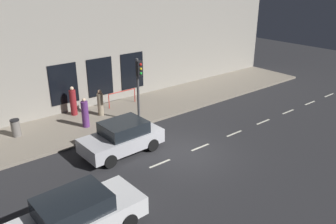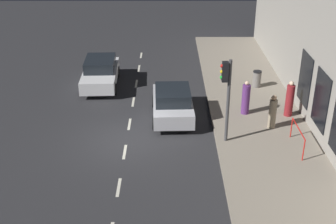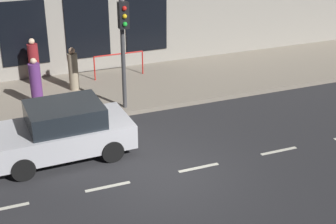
{
  "view_description": "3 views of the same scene",
  "coord_description": "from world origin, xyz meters",
  "px_view_note": "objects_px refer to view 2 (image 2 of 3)",
  "views": [
    {
      "loc": [
        -11.1,
        10.01,
        8.2
      ],
      "look_at": [
        1.72,
        -0.26,
        1.59
      ],
      "focal_mm": 36.61,
      "sensor_mm": 36.0,
      "label": 1
    },
    {
      "loc": [
        1.87,
        -17.51,
        9.89
      ],
      "look_at": [
        1.8,
        0.19,
        1.34
      ],
      "focal_mm": 47.62,
      "sensor_mm": 36.0,
      "label": 2
    },
    {
      "loc": [
        -10.84,
        4.22,
        7.14
      ],
      "look_at": [
        0.46,
        -0.27,
        1.63
      ],
      "focal_mm": 53.57,
      "sensor_mm": 36.0,
      "label": 3
    }
  ],
  "objects_px": {
    "pedestrian_1": "(274,113)",
    "pedestrian_2": "(247,99)",
    "pedestrian_0": "(291,100)",
    "traffic_light": "(228,87)",
    "parked_car_0": "(174,103)",
    "trash_bin": "(258,79)",
    "parked_car_1": "(102,72)"
  },
  "relations": [
    {
      "from": "traffic_light",
      "to": "pedestrian_1",
      "type": "bearing_deg",
      "value": 27.9
    },
    {
      "from": "traffic_light",
      "to": "trash_bin",
      "type": "height_order",
      "value": "traffic_light"
    },
    {
      "from": "parked_car_0",
      "to": "pedestrian_0",
      "type": "bearing_deg",
      "value": -2.39
    },
    {
      "from": "traffic_light",
      "to": "pedestrian_1",
      "type": "relative_size",
      "value": 2.32
    },
    {
      "from": "pedestrian_0",
      "to": "pedestrian_2",
      "type": "relative_size",
      "value": 1.06
    },
    {
      "from": "parked_car_0",
      "to": "parked_car_1",
      "type": "height_order",
      "value": "same"
    },
    {
      "from": "pedestrian_1",
      "to": "trash_bin",
      "type": "xyz_separation_m",
      "value": [
        0.19,
        4.96,
        -0.28
      ]
    },
    {
      "from": "traffic_light",
      "to": "parked_car_0",
      "type": "distance_m",
      "value": 3.92
    },
    {
      "from": "parked_car_1",
      "to": "pedestrian_2",
      "type": "xyz_separation_m",
      "value": [
        7.74,
        -4.05,
        0.14
      ]
    },
    {
      "from": "parked_car_1",
      "to": "pedestrian_0",
      "type": "height_order",
      "value": "pedestrian_0"
    },
    {
      "from": "pedestrian_1",
      "to": "pedestrian_2",
      "type": "height_order",
      "value": "pedestrian_2"
    },
    {
      "from": "traffic_light",
      "to": "trash_bin",
      "type": "distance_m",
      "value": 7.06
    },
    {
      "from": "pedestrian_1",
      "to": "pedestrian_2",
      "type": "distance_m",
      "value": 1.81
    },
    {
      "from": "pedestrian_0",
      "to": "parked_car_1",
      "type": "bearing_deg",
      "value": 101.59
    },
    {
      "from": "parked_car_0",
      "to": "trash_bin",
      "type": "bearing_deg",
      "value": 35.24
    },
    {
      "from": "pedestrian_0",
      "to": "trash_bin",
      "type": "bearing_deg",
      "value": 48.83
    },
    {
      "from": "pedestrian_2",
      "to": "trash_bin",
      "type": "relative_size",
      "value": 1.82
    },
    {
      "from": "parked_car_0",
      "to": "trash_bin",
      "type": "height_order",
      "value": "parked_car_0"
    },
    {
      "from": "parked_car_1",
      "to": "pedestrian_1",
      "type": "bearing_deg",
      "value": 145.45
    },
    {
      "from": "traffic_light",
      "to": "trash_bin",
      "type": "bearing_deg",
      "value": 67.45
    },
    {
      "from": "parked_car_0",
      "to": "trash_bin",
      "type": "relative_size",
      "value": 4.26
    },
    {
      "from": "parked_car_0",
      "to": "parked_car_1",
      "type": "distance_m",
      "value": 5.92
    },
    {
      "from": "pedestrian_1",
      "to": "pedestrian_2",
      "type": "relative_size",
      "value": 0.95
    },
    {
      "from": "parked_car_1",
      "to": "pedestrian_0",
      "type": "relative_size",
      "value": 2.45
    },
    {
      "from": "pedestrian_2",
      "to": "trash_bin",
      "type": "distance_m",
      "value": 3.67
    },
    {
      "from": "traffic_light",
      "to": "pedestrian_0",
      "type": "height_order",
      "value": "traffic_light"
    },
    {
      "from": "parked_car_1",
      "to": "pedestrian_0",
      "type": "bearing_deg",
      "value": 154.3
    },
    {
      "from": "parked_car_0",
      "to": "pedestrian_0",
      "type": "relative_size",
      "value": 2.22
    },
    {
      "from": "pedestrian_2",
      "to": "trash_bin",
      "type": "height_order",
      "value": "pedestrian_2"
    },
    {
      "from": "parked_car_1",
      "to": "pedestrian_2",
      "type": "bearing_deg",
      "value": 150.22
    },
    {
      "from": "parked_car_0",
      "to": "pedestrian_1",
      "type": "xyz_separation_m",
      "value": [
        4.62,
        -1.3,
        0.11
      ]
    },
    {
      "from": "parked_car_1",
      "to": "pedestrian_1",
      "type": "relative_size",
      "value": 2.72
    }
  ]
}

